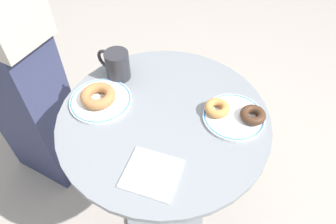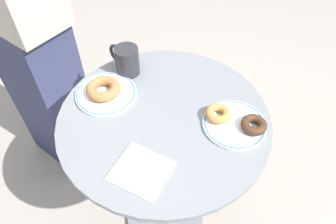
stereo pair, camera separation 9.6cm
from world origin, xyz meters
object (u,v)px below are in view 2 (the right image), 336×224
Objects in this scene: person_figure at (20,23)px; donut_old_fashioned at (218,114)px; cafe_table at (165,160)px; plate_right at (234,124)px; coffee_mug at (126,60)px; plate_left at (106,93)px; donut_cinnamon at (103,89)px; donut_chocolate at (254,125)px; paper_napkin at (141,171)px.

donut_old_fashioned is at bearing -9.64° from person_figure.
plate_right reaches higher than cafe_table.
coffee_mug is (-0.36, 0.10, 0.03)m from donut_old_fashioned.
plate_left is 0.02m from donut_cinnamon.
cafe_table is 3.95× the size of plate_right.
person_figure is (-0.68, 0.19, 0.32)m from cafe_table.
coffee_mug reaches higher than plate_right.
plate_left is 0.49m from donut_chocolate.
plate_right is at bearing 2.99° from plate_left.
donut_chocolate is 0.11m from donut_old_fashioned.
donut_old_fashioned is at bearing 4.67° from plate_left.
donut_cinnamon is (-0.00, -0.00, 0.02)m from plate_left.
donut_chocolate is at bearing -2.74° from donut_old_fashioned.
paper_napkin is 1.16× the size of coffee_mug.
person_figure is at bearing 158.99° from donut_cinnamon.
donut_chocolate is 0.48m from coffee_mug.
donut_chocolate is at bearing 44.52° from paper_napkin.
donut_old_fashioned reaches higher than plate_left.
donut_old_fashioned reaches higher than plate_right.
donut_chocolate is at bearing -12.83° from coffee_mug.
donut_chocolate reaches higher than cafe_table.
donut_cinnamon is 0.49m from donut_chocolate.
coffee_mug reaches higher than donut_chocolate.
plate_right is at bearing -8.45° from donut_old_fashioned.
donut_old_fashioned is 0.05× the size of person_figure.
donut_cinnamon reaches higher than plate_right.
person_figure is (-0.46, 0.17, 0.06)m from plate_left.
plate_right is 2.46× the size of donut_chocolate.
person_figure is (-0.89, 0.15, 0.06)m from plate_right.
person_figure is at bearing 175.16° from coffee_mug.
plate_right is 0.12× the size of person_figure.
cafe_table is 0.40m from coffee_mug.
donut_old_fashioned is (0.16, 0.05, 0.28)m from cafe_table.
plate_left is 2.56× the size of donut_chocolate.
person_figure reaches higher than plate_right.
donut_chocolate and donut_old_fashioned have the same top height.
paper_napkin is at bearing -43.71° from donut_cinnamon.
plate_right is at bearing -9.57° from person_figure.
person_figure reaches higher than plate_left.
person_figure is (-0.46, 0.18, 0.04)m from donut_cinnamon.
donut_chocolate reaches higher than paper_napkin.
plate_left is at bearing 29.85° from donut_cinnamon.
cafe_table is 0.33m from donut_old_fashioned.
plate_left is 1.39× the size of paper_napkin.
donut_cinnamon is at bearing -176.71° from plate_right.
coffee_mug reaches higher than plate_left.
cafe_table is 5.26× the size of paper_napkin.
plate_left reaches higher than cafe_table.
donut_old_fashioned is at bearing -15.80° from coffee_mug.
plate_right reaches higher than paper_napkin.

